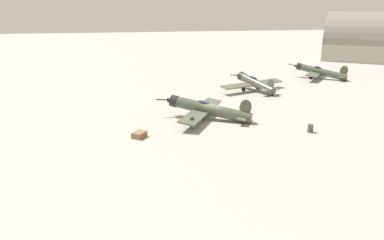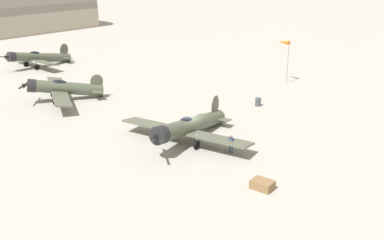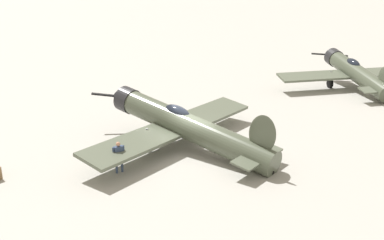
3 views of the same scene
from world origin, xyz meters
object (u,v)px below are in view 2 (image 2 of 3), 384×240
airplane_mid_apron (63,88)px  airplane_far_line (38,57)px  ground_crew_mechanic (231,142)px  fuel_drum (258,102)px  windsock_mast (284,44)px  airplane_foreground (189,126)px  equipment_crate (262,185)px

airplane_mid_apron → airplane_far_line: size_ratio=1.30×
airplane_far_line → ground_crew_mechanic: bearing=81.6°
fuel_drum → windsock_mast: size_ratio=0.16×
airplane_foreground → airplane_mid_apron: (14.43, -12.53, 0.14)m
airplane_foreground → airplane_far_line: airplane_far_line is taller
ground_crew_mechanic → fuel_drum: ground_crew_mechanic is taller
airplane_far_line → fuel_drum: (-30.58, 20.13, -1.02)m
airplane_foreground → ground_crew_mechanic: bearing=83.4°
airplane_far_line → equipment_crate: 48.31m
equipment_crate → fuel_drum: fuel_drum is taller
airplane_foreground → airplane_mid_apron: size_ratio=0.93×
airplane_far_line → fuel_drum: airplane_far_line is taller
ground_crew_mechanic → airplane_foreground: bearing=-76.7°
windsock_mast → equipment_crate: bearing=75.8°
airplane_mid_apron → airplane_far_line: bearing=-84.4°
airplane_far_line → windsock_mast: size_ratio=1.74×
airplane_foreground → fuel_drum: (-7.86, -10.12, -0.89)m
ground_crew_mechanic → windsock_mast: bearing=-149.1°
airplane_foreground → equipment_crate: size_ratio=6.12×
airplane_foreground → airplane_mid_apron: bearing=-98.7°
airplane_foreground → equipment_crate: airplane_foreground is taller
airplane_mid_apron → equipment_crate: airplane_mid_apron is taller
airplane_far_line → equipment_crate: bearing=78.4°
airplane_mid_apron → windsock_mast: size_ratio=2.27×
airplane_far_line → ground_crew_mechanic: 42.24m
airplane_mid_apron → airplane_foreground: bearing=119.6°
airplane_mid_apron → fuel_drum: airplane_mid_apron is taller
airplane_foreground → windsock_mast: bearing=-179.2°
fuel_drum → airplane_far_line: bearing=-33.4°
equipment_crate → windsock_mast: 31.29m
equipment_crate → windsock_mast: bearing=-104.2°
airplane_mid_apron → windsock_mast: bearing=177.5°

